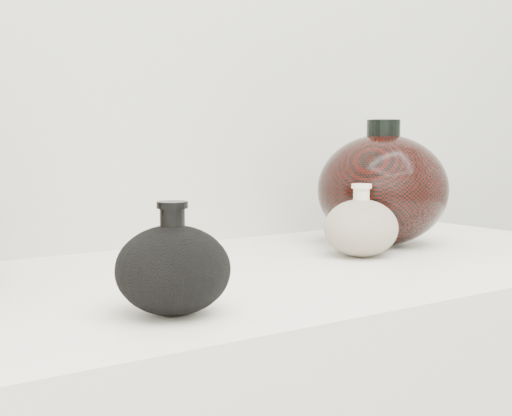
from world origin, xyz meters
TOP-DOWN VIEW (x-y plane):
  - black_gourd_vase at (-0.18, 0.81)m, footprint 0.12×0.12m
  - cream_gourd_vase at (0.19, 0.95)m, footprint 0.12×0.12m
  - right_round_pot at (0.30, 1.01)m, footprint 0.24×0.24m

SIDE VIEW (x-z plane):
  - cream_gourd_vase at x=0.19m, z-range 0.89..0.99m
  - black_gourd_vase at x=-0.18m, z-range 0.89..1.00m
  - right_round_pot at x=0.30m, z-range 0.89..1.08m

